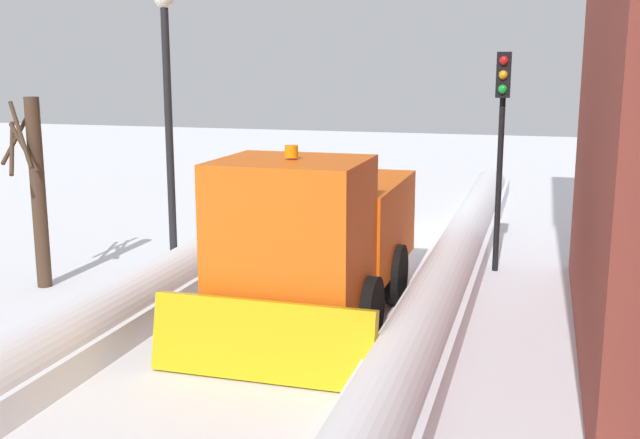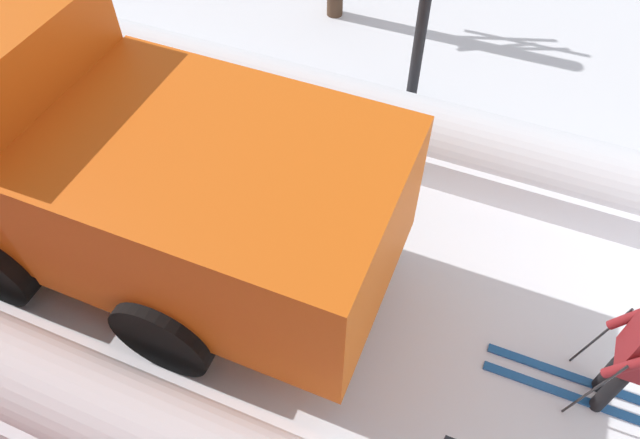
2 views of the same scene
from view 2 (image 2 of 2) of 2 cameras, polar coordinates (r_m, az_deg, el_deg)
name	(u,v)px [view 2 (image 2 of 2)]	position (r m, az deg, el deg)	size (l,w,h in m)	color
snowbank_right	(35,30)	(11.02, -25.94, 16.18)	(1.10, 36.00, 0.90)	white
plow_truck	(111,164)	(6.48, -19.59, 5.10)	(3.20, 5.98, 3.12)	orange
skier	(638,352)	(6.11, 28.47, -11.27)	(0.62, 1.80, 1.81)	black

